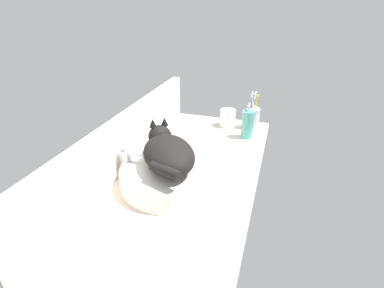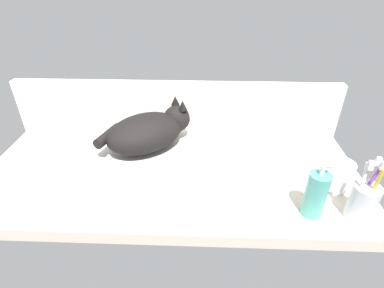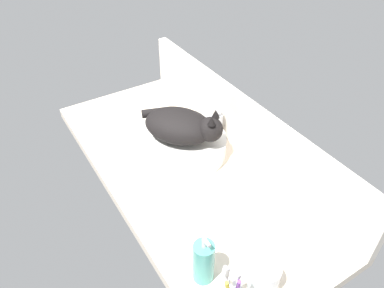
{
  "view_description": "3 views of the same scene",
  "coord_description": "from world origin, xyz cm",
  "px_view_note": "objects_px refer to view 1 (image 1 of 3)",
  "views": [
    {
      "loc": [
        -91.49,
        -31.13,
        61.46
      ],
      "look_at": [
        3.55,
        -1.63,
        11.34
      ],
      "focal_mm": 28.0,
      "sensor_mm": 36.0,
      "label": 1
    },
    {
      "loc": [
        9.69,
        -77.73,
        59.58
      ],
      "look_at": [
        6.64,
        2.91,
        8.53
      ],
      "focal_mm": 28.0,
      "sensor_mm": 36.0,
      "label": 2
    },
    {
      "loc": [
        85.27,
        -49.47,
        90.54
      ],
      "look_at": [
        2.08,
        2.26,
        11.21
      ],
      "focal_mm": 35.0,
      "sensor_mm": 36.0,
      "label": 3
    }
  ],
  "objects_px": {
    "soap_dispenser": "(247,124)",
    "toothbrush_cup": "(252,117)",
    "sink_basin": "(170,176)",
    "cat": "(167,152)",
    "faucet": "(129,160)",
    "water_glass": "(228,119)"
  },
  "relations": [
    {
      "from": "soap_dispenser",
      "to": "toothbrush_cup",
      "type": "relative_size",
      "value": 0.88
    },
    {
      "from": "sink_basin",
      "to": "cat",
      "type": "distance_m",
      "value": 0.09
    },
    {
      "from": "faucet",
      "to": "toothbrush_cup",
      "type": "height_order",
      "value": "toothbrush_cup"
    },
    {
      "from": "sink_basin",
      "to": "cat",
      "type": "bearing_deg",
      "value": 40.2
    },
    {
      "from": "sink_basin",
      "to": "soap_dispenser",
      "type": "relative_size",
      "value": 2.1
    },
    {
      "from": "faucet",
      "to": "cat",
      "type": "bearing_deg",
      "value": -87.37
    },
    {
      "from": "toothbrush_cup",
      "to": "water_glass",
      "type": "bearing_deg",
      "value": 96.14
    },
    {
      "from": "faucet",
      "to": "soap_dispenser",
      "type": "relative_size",
      "value": 0.82
    },
    {
      "from": "cat",
      "to": "water_glass",
      "type": "bearing_deg",
      "value": -10.02
    },
    {
      "from": "cat",
      "to": "toothbrush_cup",
      "type": "distance_m",
      "value": 0.63
    },
    {
      "from": "soap_dispenser",
      "to": "water_glass",
      "type": "bearing_deg",
      "value": 46.74
    },
    {
      "from": "soap_dispenser",
      "to": "cat",
      "type": "bearing_deg",
      "value": 155.31
    },
    {
      "from": "soap_dispenser",
      "to": "water_glass",
      "type": "distance_m",
      "value": 0.16
    },
    {
      "from": "faucet",
      "to": "water_glass",
      "type": "xyz_separation_m",
      "value": [
        0.58,
        -0.25,
        -0.04
      ]
    },
    {
      "from": "cat",
      "to": "soap_dispenser",
      "type": "xyz_separation_m",
      "value": [
        0.47,
        -0.22,
        -0.06
      ]
    },
    {
      "from": "toothbrush_cup",
      "to": "water_glass",
      "type": "distance_m",
      "value": 0.13
    },
    {
      "from": "water_glass",
      "to": "toothbrush_cup",
      "type": "bearing_deg",
      "value": -83.86
    },
    {
      "from": "faucet",
      "to": "water_glass",
      "type": "distance_m",
      "value": 0.64
    },
    {
      "from": "sink_basin",
      "to": "toothbrush_cup",
      "type": "relative_size",
      "value": 1.86
    },
    {
      "from": "faucet",
      "to": "soap_dispenser",
      "type": "xyz_separation_m",
      "value": [
        0.48,
        -0.37,
        -0.01
      ]
    },
    {
      "from": "cat",
      "to": "toothbrush_cup",
      "type": "bearing_deg",
      "value": -20.9
    },
    {
      "from": "faucet",
      "to": "sink_basin",
      "type": "bearing_deg",
      "value": -91.27
    }
  ]
}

